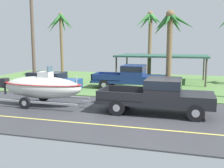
{
  "coord_description": "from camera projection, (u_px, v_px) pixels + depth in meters",
  "views": [
    {
      "loc": [
        1.67,
        -12.81,
        3.6
      ],
      "look_at": [
        -2.48,
        1.58,
        1.3
      ],
      "focal_mm": 43.68,
      "sensor_mm": 36.0,
      "label": 1
    }
  ],
  "objects": [
    {
      "name": "palm_tree_near_left",
      "position": [
        61.0,
        26.0,
        27.68
      ],
      "size": [
        2.96,
        3.11,
        6.57
      ],
      "color": "brown",
      "rests_on": "ground"
    },
    {
      "name": "carport_awning",
      "position": [
        162.0,
        56.0,
        24.38
      ],
      "size": [
        7.89,
        4.58,
        2.47
      ],
      "color": "#4C4238",
      "rests_on": "ground"
    },
    {
      "name": "palm_tree_far_right",
      "position": [
        170.0,
        32.0,
        20.09
      ],
      "size": [
        3.13,
        2.61,
        5.94
      ],
      "color": "brown",
      "rests_on": "ground"
    },
    {
      "name": "boat_on_trailer",
      "position": [
        42.0,
        87.0,
        15.56
      ],
      "size": [
        6.11,
        2.17,
        2.28
      ],
      "color": "gray",
      "rests_on": "ground"
    },
    {
      "name": "pickup_truck_towing",
      "position": [
        163.0,
        94.0,
        13.69
      ],
      "size": [
        5.91,
        2.15,
        1.8
      ],
      "color": "black",
      "rests_on": "ground"
    },
    {
      "name": "utility_pole",
      "position": [
        33.0,
        38.0,
        19.86
      ],
      "size": [
        0.24,
        1.8,
        7.48
      ],
      "color": "brown",
      "rests_on": "ground"
    },
    {
      "name": "parked_sedan_near",
      "position": [
        49.0,
        81.0,
        20.52
      ],
      "size": [
        4.58,
        1.94,
        1.38
      ],
      "color": "#234C89",
      "rests_on": "ground"
    },
    {
      "name": "ground",
      "position": [
        167.0,
        89.0,
        21.13
      ],
      "size": [
        36.0,
        22.0,
        0.11
      ],
      "color": "#38383D"
    },
    {
      "name": "palm_tree_far_left",
      "position": [
        150.0,
        27.0,
        26.07
      ],
      "size": [
        2.66,
        2.81,
        6.54
      ],
      "color": "brown",
      "rests_on": "ground"
    },
    {
      "name": "parked_pickup_background",
      "position": [
        133.0,
        76.0,
        20.79
      ],
      "size": [
        5.71,
        1.98,
        1.88
      ],
      "color": "navy",
      "rests_on": "ground"
    }
  ]
}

